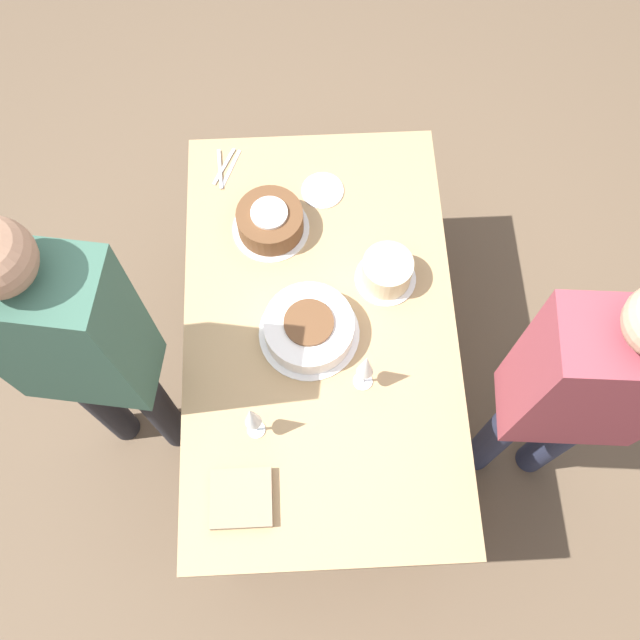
{
  "coord_description": "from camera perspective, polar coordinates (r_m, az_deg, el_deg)",
  "views": [
    {
      "loc": [
        0.89,
        -0.04,
        2.94
      ],
      "look_at": [
        0.0,
        0.0,
        0.77
      ],
      "focal_mm": 40.0,
      "sensor_mm": 36.0,
      "label": 1
    }
  ],
  "objects": [
    {
      "name": "person_watching",
      "position": [
        2.2,
        20.06,
        -5.43
      ],
      "size": [
        0.25,
        0.42,
        1.58
      ],
      "rotation": [
        0.0,
        0.0,
        -1.66
      ],
      "color": "#2D334C",
      "rests_on": "ground_plane"
    },
    {
      "name": "cake_back_decorated",
      "position": [
        2.41,
        5.37,
        3.88
      ],
      "size": [
        0.21,
        0.21,
        0.12
      ],
      "color": "white",
      "rests_on": "dining_table"
    },
    {
      "name": "dining_table",
      "position": [
        2.48,
        0.0,
        -1.35
      ],
      "size": [
        1.55,
        0.91,
        0.72
      ],
      "color": "tan",
      "rests_on": "ground_plane"
    },
    {
      "name": "ground_plane",
      "position": [
        3.07,
        0.0,
        -5.51
      ],
      "size": [
        12.0,
        12.0,
        0.0
      ],
      "primitive_type": "plane",
      "color": "brown"
    },
    {
      "name": "napkin_stack",
      "position": [
        2.23,
        -6.32,
        -13.99
      ],
      "size": [
        0.18,
        0.19,
        0.03
      ],
      "color": "gray",
      "rests_on": "dining_table"
    },
    {
      "name": "cake_front_chocolate",
      "position": [
        2.51,
        -4.01,
        7.89
      ],
      "size": [
        0.27,
        0.27,
        0.11
      ],
      "color": "white",
      "rests_on": "dining_table"
    },
    {
      "name": "wine_glass_far",
      "position": [
        2.13,
        -5.48,
        -7.71
      ],
      "size": [
        0.06,
        0.06,
        0.23
      ],
      "color": "silver",
      "rests_on": "dining_table"
    },
    {
      "name": "cake_center_white",
      "position": [
        2.33,
        -0.88,
        -0.66
      ],
      "size": [
        0.34,
        0.34,
        0.1
      ],
      "color": "white",
      "rests_on": "dining_table"
    },
    {
      "name": "wine_glass_near",
      "position": [
        2.17,
        3.68,
        -3.67
      ],
      "size": [
        0.06,
        0.06,
        0.23
      ],
      "color": "silver",
      "rests_on": "dining_table"
    },
    {
      "name": "dessert_plate_left",
      "position": [
        2.62,
        0.2,
        10.32
      ],
      "size": [
        0.15,
        0.15,
        0.01
      ],
      "color": "silver",
      "rests_on": "dining_table"
    },
    {
      "name": "fork_pile",
      "position": [
        2.7,
        -7.61,
        11.97
      ],
      "size": [
        0.18,
        0.11,
        0.01
      ],
      "color": "silver",
      "rests_on": "dining_table"
    },
    {
      "name": "person_cutting",
      "position": [
        2.17,
        -18.84,
        -2.16
      ],
      "size": [
        0.28,
        0.43,
        1.66
      ],
      "rotation": [
        0.0,
        0.0,
        1.4
      ],
      "color": "#232328",
      "rests_on": "ground_plane"
    }
  ]
}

